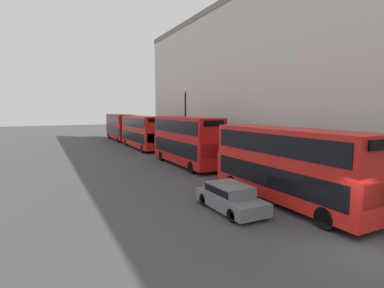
{
  "coord_description": "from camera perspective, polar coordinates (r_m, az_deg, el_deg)",
  "views": [
    {
      "loc": [
        -10.26,
        -6.39,
        5.16
      ],
      "look_at": [
        0.48,
        14.89,
        2.41
      ],
      "focal_mm": 28.0,
      "sensor_mm": 36.0,
      "label": 1
    }
  ],
  "objects": [
    {
      "name": "ground_plane",
      "position": [
        13.14,
        30.07,
        -17.44
      ],
      "size": [
        200.0,
        200.0,
        0.0
      ],
      "primitive_type": "plane",
      "color": "#424244"
    },
    {
      "name": "bus_leading",
      "position": [
        17.11,
        17.66,
        -3.36
      ],
      "size": [
        2.59,
        10.18,
        4.15
      ],
      "color": "red",
      "rests_on": "ground"
    },
    {
      "name": "bus_trailing",
      "position": [
        51.89,
        -13.56,
        3.36
      ],
      "size": [
        2.59,
        10.31,
        4.36
      ],
      "color": "#A80F14",
      "rests_on": "ground"
    },
    {
      "name": "street_lamp",
      "position": [
        31.84,
        -1.27,
        5.33
      ],
      "size": [
        0.44,
        0.44,
        7.34
      ],
      "color": "black",
      "rests_on": "ground"
    },
    {
      "name": "bus_third_in_queue",
      "position": [
        40.16,
        -9.56,
        2.52
      ],
      "size": [
        2.59,
        11.08,
        4.3
      ],
      "color": "red",
      "rests_on": "ground"
    },
    {
      "name": "car_dark_sedan",
      "position": [
        15.67,
        7.29,
        -9.93
      ],
      "size": [
        1.84,
        4.24,
        1.35
      ],
      "color": "slate",
      "rests_on": "ground"
    },
    {
      "name": "bus_second_in_queue",
      "position": [
        27.52,
        -1.12,
        0.97
      ],
      "size": [
        2.59,
        10.01,
        4.47
      ],
      "color": "red",
      "rests_on": "ground"
    }
  ]
}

